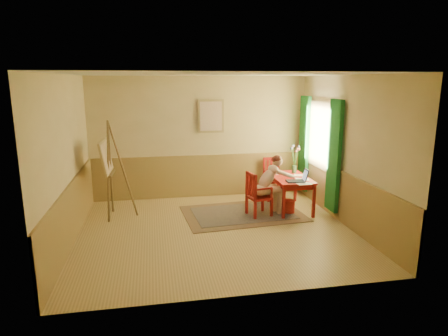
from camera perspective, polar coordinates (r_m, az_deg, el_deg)
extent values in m
cube|color=tan|center=(7.26, -1.17, -9.21)|extent=(5.00, 4.50, 0.02)
cube|color=white|center=(6.74, -1.28, 13.63)|extent=(5.00, 4.50, 0.02)
cube|color=#CCB67C|center=(9.07, -3.53, 4.43)|extent=(5.00, 0.02, 2.80)
cube|color=#CCB67C|center=(4.71, 3.23, -3.34)|extent=(5.00, 0.02, 2.80)
cube|color=#CCB67C|center=(6.93, -22.17, 0.93)|extent=(0.02, 4.50, 2.80)
cube|color=#CCB67C|center=(7.67, 17.64, 2.34)|extent=(0.02, 4.50, 2.80)
cube|color=#9C814A|center=(9.22, -3.43, -1.15)|extent=(5.00, 0.04, 1.00)
cube|color=#9C814A|center=(7.15, -21.33, -6.14)|extent=(0.04, 4.50, 1.00)
cube|color=#9C814A|center=(7.86, 17.00, -4.13)|extent=(0.04, 4.50, 1.00)
cube|color=white|center=(8.61, 14.06, 4.63)|extent=(0.02, 1.00, 1.30)
cube|color=tan|center=(8.60, 13.93, 4.63)|extent=(0.03, 1.12, 1.42)
cube|color=#21813C|center=(7.93, 15.79, 1.67)|extent=(0.08, 0.45, 2.20)
cube|color=#21813C|center=(9.33, 11.60, 3.49)|extent=(0.08, 0.45, 2.20)
cube|color=tan|center=(9.00, -1.94, 7.58)|extent=(0.60, 0.04, 0.76)
cube|color=beige|center=(8.97, -1.91, 7.57)|extent=(0.50, 0.02, 0.66)
cube|color=#8C7251|center=(8.13, 2.78, -6.66)|extent=(2.53, 1.80, 0.01)
cube|color=#151632|center=(8.13, 2.78, -6.61)|extent=(2.09, 1.36, 0.01)
cube|color=#B52621|center=(8.31, 9.70, -1.42)|extent=(0.75, 1.22, 0.04)
cube|color=#B52621|center=(8.33, 9.68, -1.88)|extent=(0.65, 1.12, 0.10)
cube|color=#B52621|center=(7.81, 8.71, -5.05)|extent=(0.06, 0.06, 0.68)
cube|color=#B52621|center=(8.02, 12.98, -4.76)|extent=(0.06, 0.06, 0.68)
cube|color=#B52621|center=(8.82, 6.55, -2.91)|extent=(0.06, 0.06, 0.68)
cube|color=#B52621|center=(9.01, 10.39, -2.71)|extent=(0.06, 0.06, 0.68)
cube|color=#B52621|center=(7.93, 5.16, -4.28)|extent=(0.51, 0.49, 0.04)
cube|color=#B52621|center=(7.76, 4.57, -6.26)|extent=(0.06, 0.06, 0.37)
cube|color=#B52621|center=(7.94, 6.95, -5.87)|extent=(0.06, 0.06, 0.37)
cube|color=#B52621|center=(8.06, 3.33, -5.52)|extent=(0.06, 0.06, 0.37)
cube|color=#B52621|center=(8.23, 5.65, -5.16)|extent=(0.06, 0.06, 0.37)
cube|color=#B52621|center=(7.62, 4.63, -2.86)|extent=(0.06, 0.06, 0.50)
cube|color=#B52621|center=(7.92, 3.38, -2.23)|extent=(0.06, 0.06, 0.50)
cube|color=#B52621|center=(7.71, 4.02, -0.93)|extent=(0.14, 0.40, 0.05)
cube|color=#B52621|center=(7.70, 4.31, -2.80)|extent=(0.04, 0.05, 0.41)
cube|color=#B52621|center=(7.77, 3.99, -2.64)|extent=(0.04, 0.05, 0.41)
cube|color=#B52621|center=(7.85, 3.67, -2.48)|extent=(0.04, 0.05, 0.41)
cube|color=#B52621|center=(7.72, 5.84, -3.06)|extent=(0.37, 0.13, 0.03)
cube|color=#B52621|center=(7.84, 6.95, -3.61)|extent=(0.04, 0.04, 0.20)
cube|color=#B52621|center=(8.02, 4.56, -2.43)|extent=(0.37, 0.13, 0.03)
cube|color=#B52621|center=(8.13, 5.65, -2.98)|extent=(0.04, 0.04, 0.20)
cube|color=#B52621|center=(9.30, 7.21, -1.81)|extent=(0.40, 0.42, 0.04)
cube|color=#B52621|center=(9.47, 5.81, -2.78)|extent=(0.05, 0.05, 0.37)
cube|color=#B52621|center=(9.13, 6.47, -3.39)|extent=(0.05, 0.05, 0.37)
cube|color=#B52621|center=(9.57, 7.85, -2.67)|extent=(0.05, 0.05, 0.37)
cube|color=#B52621|center=(9.24, 8.58, -3.27)|extent=(0.05, 0.05, 0.37)
cube|color=#B52621|center=(9.36, 5.88, 0.02)|extent=(0.05, 0.05, 0.50)
cube|color=#B52621|center=(9.46, 7.94, 0.11)|extent=(0.05, 0.05, 0.50)
cube|color=#B52621|center=(9.36, 6.95, 1.40)|extent=(0.40, 0.05, 0.05)
cube|color=#B52621|center=(9.38, 6.38, -0.04)|extent=(0.04, 0.03, 0.41)
cube|color=#B52621|center=(9.41, 6.91, -0.02)|extent=(0.04, 0.03, 0.41)
cube|color=#B52621|center=(9.44, 7.44, 0.01)|extent=(0.04, 0.03, 0.41)
cube|color=#B52621|center=(9.19, 6.20, -0.53)|extent=(0.04, 0.37, 0.03)
cube|color=#B52621|center=(9.05, 6.50, -1.40)|extent=(0.04, 0.04, 0.20)
cube|color=#B52621|center=(9.30, 8.29, -0.44)|extent=(0.04, 0.37, 0.03)
cube|color=#B52621|center=(9.16, 8.63, -1.30)|extent=(0.04, 0.04, 0.20)
ellipsoid|color=#D4AA8D|center=(7.88, 5.33, -3.24)|extent=(0.35, 0.40, 0.22)
cylinder|color=#D4AA8D|center=(7.92, 6.93, -3.29)|extent=(0.45, 0.25, 0.15)
cylinder|color=#D4AA8D|center=(8.06, 6.29, -2.99)|extent=(0.45, 0.25, 0.15)
cylinder|color=#D4AA8D|center=(8.09, 8.12, -4.86)|extent=(0.14, 0.14, 0.49)
cylinder|color=#D4AA8D|center=(8.23, 7.47, -4.53)|extent=(0.14, 0.14, 0.49)
cube|color=#D4AA8D|center=(8.20, 8.44, -6.41)|extent=(0.22, 0.13, 0.07)
cube|color=#D4AA8D|center=(8.34, 7.79, -6.06)|extent=(0.22, 0.13, 0.07)
ellipsoid|color=#D4AA8D|center=(7.90, 6.27, -1.61)|extent=(0.53, 0.39, 0.51)
ellipsoid|color=#D4AA8D|center=(7.93, 7.21, -0.20)|extent=(0.26, 0.33, 0.18)
sphere|color=#D4AA8D|center=(7.95, 7.87, 0.99)|extent=(0.24, 0.24, 0.19)
ellipsoid|color=maroon|center=(7.93, 7.75, 1.37)|extent=(0.22, 0.23, 0.14)
sphere|color=maroon|center=(7.89, 7.28, 1.26)|extent=(0.12, 0.12, 0.10)
cylinder|color=#D4AA8D|center=(7.87, 8.31, -0.72)|extent=(0.22, 0.11, 0.15)
cylinder|color=#D4AA8D|center=(8.02, 9.53, -1.10)|extent=(0.29, 0.20, 0.17)
sphere|color=#D4AA8D|center=(7.92, 8.91, -0.89)|extent=(0.10, 0.10, 0.09)
sphere|color=#D4AA8D|center=(8.13, 10.14, -1.29)|extent=(0.09, 0.09, 0.07)
cylinder|color=#D4AA8D|center=(8.11, 7.22, -0.29)|extent=(0.23, 0.15, 0.15)
cylinder|color=#D4AA8D|center=(8.22, 8.58, -0.73)|extent=(0.29, 0.08, 0.17)
sphere|color=#D4AA8D|center=(8.17, 7.73, -0.44)|extent=(0.10, 0.10, 0.09)
sphere|color=#D4AA8D|center=(8.28, 9.41, -1.01)|extent=(0.09, 0.09, 0.07)
cube|color=#1E2338|center=(7.93, 10.37, -1.90)|extent=(0.37, 0.28, 0.02)
cube|color=#2D3342|center=(7.93, 10.37, -1.87)|extent=(0.32, 0.22, 0.00)
cube|color=#1E2338|center=(7.96, 11.82, -1.00)|extent=(0.10, 0.25, 0.23)
cube|color=#99BFF2|center=(7.95, 11.73, -1.03)|extent=(0.07, 0.21, 0.19)
cube|color=white|center=(7.80, 11.58, -2.25)|extent=(0.29, 0.21, 0.00)
cube|color=white|center=(8.47, 11.14, -1.05)|extent=(0.32, 0.27, 0.00)
cube|color=white|center=(8.58, 8.28, -0.77)|extent=(0.31, 0.25, 0.00)
cube|color=white|center=(8.14, 11.35, -1.62)|extent=(0.33, 0.29, 0.00)
cylinder|color=#3F724C|center=(8.66, 10.20, -0.17)|extent=(0.13, 0.13, 0.16)
cylinder|color=#3F7233|center=(8.67, 10.13, 1.70)|extent=(0.01, 0.14, 0.43)
sphere|color=#728CD8|center=(8.69, 10.03, 3.18)|extent=(0.09, 0.09, 0.07)
cylinder|color=#3F7233|center=(8.57, 10.08, 1.65)|extent=(0.09, 0.07, 0.46)
sphere|color=pink|center=(8.49, 9.94, 3.11)|extent=(0.06, 0.06, 0.05)
cylinder|color=#3F7233|center=(8.63, 10.34, 1.32)|extent=(0.04, 0.04, 0.34)
sphere|color=pink|center=(8.62, 10.45, 2.43)|extent=(0.07, 0.07, 0.05)
cylinder|color=#3F7233|center=(8.55, 10.03, 1.52)|extent=(0.12, 0.09, 0.42)
sphere|color=#728CD8|center=(8.46, 9.83, 2.86)|extent=(0.08, 0.08, 0.06)
cylinder|color=#3F7233|center=(8.65, 10.56, 1.46)|extent=(0.12, 0.05, 0.38)
sphere|color=pink|center=(8.65, 10.91, 2.71)|extent=(0.07, 0.07, 0.05)
cylinder|color=#3F7233|center=(8.63, 10.43, 1.47)|extent=(0.07, 0.03, 0.38)
sphere|color=pink|center=(8.62, 10.64, 2.73)|extent=(0.07, 0.07, 0.05)
cylinder|color=#3F7233|center=(8.65, 10.54, 1.66)|extent=(0.12, 0.07, 0.43)
sphere|color=#728CD8|center=(8.66, 10.86, 3.10)|extent=(0.07, 0.07, 0.05)
cylinder|color=#B12A22|center=(8.25, 9.40, -5.59)|extent=(0.33, 0.33, 0.27)
cylinder|color=brown|center=(7.88, -16.56, -0.49)|extent=(0.11, 0.36, 1.95)
cylinder|color=brown|center=(8.19, -16.25, 0.01)|extent=(0.08, 0.36, 1.95)
cylinder|color=brown|center=(8.00, -14.54, -0.18)|extent=(0.51, 0.06, 1.96)
cylinder|color=brown|center=(8.05, -16.55, -0.79)|extent=(0.05, 0.55, 0.03)
cube|color=brown|center=(8.04, -16.11, -0.78)|extent=(0.09, 0.59, 0.03)
cube|color=tan|center=(7.99, -16.88, 1.59)|extent=(0.19, 0.87, 0.65)
cube|color=beige|center=(7.99, -16.73, 1.60)|extent=(0.14, 0.78, 0.56)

